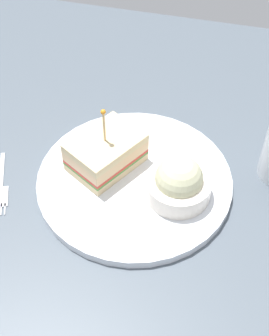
# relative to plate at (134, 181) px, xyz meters

# --- Properties ---
(ground_plane) EXTENTS (0.92, 0.92, 0.02)m
(ground_plane) POSITION_rel_plate_xyz_m (0.00, 0.00, -0.02)
(ground_plane) COLOR #4C5660
(plate) EXTENTS (0.27, 0.27, 0.01)m
(plate) POSITION_rel_plate_xyz_m (0.00, 0.00, 0.00)
(plate) COLOR white
(plate) RESTS_ON ground_plane
(sandwich_half_center) EXTENTS (0.12, 0.11, 0.10)m
(sandwich_half_center) POSITION_rel_plate_xyz_m (-0.01, -0.05, 0.03)
(sandwich_half_center) COLOR beige
(sandwich_half_center) RESTS_ON plate
(coleslaw_bowl) EXTENTS (0.09, 0.09, 0.06)m
(coleslaw_bowl) POSITION_rel_plate_xyz_m (0.01, 0.06, 0.03)
(coleslaw_bowl) COLOR silver
(coleslaw_bowl) RESTS_ON plate
(fork) EXTENTS (0.11, 0.06, 0.00)m
(fork) POSITION_rel_plate_xyz_m (0.06, -0.18, -0.00)
(fork) COLOR silver
(fork) RESTS_ON ground_plane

